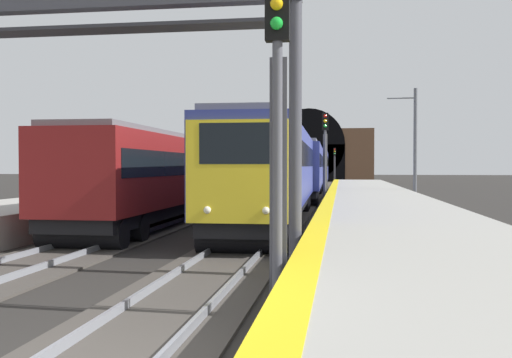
# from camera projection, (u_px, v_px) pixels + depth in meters

# --- Properties ---
(platform_right) EXTENTS (112.00, 4.89, 1.02)m
(platform_right) POSITION_uv_depth(u_px,v_px,m) (503.00, 357.00, 5.87)
(platform_right) COLOR #9E9B93
(platform_right) RESTS_ON ground_plane
(platform_right_edge_strip) EXTENTS (112.00, 0.50, 0.01)m
(platform_right_edge_strip) POSITION_uv_depth(u_px,v_px,m) (290.00, 299.00, 6.18)
(platform_right_edge_strip) COLOR yellow
(platform_right_edge_strip) RESTS_ON platform_right
(train_main_approaching) EXTENTS (57.28, 3.18, 4.15)m
(train_main_approaching) POSITION_uv_depth(u_px,v_px,m) (303.00, 167.00, 43.06)
(train_main_approaching) COLOR navy
(train_main_approaching) RESTS_ON ground_plane
(train_adjacent_platform) EXTENTS (61.06, 3.04, 4.70)m
(train_adjacent_platform) POSITION_uv_depth(u_px,v_px,m) (246.00, 170.00, 46.14)
(train_adjacent_platform) COLOR maroon
(train_adjacent_platform) RESTS_ON ground_plane
(railway_signal_near) EXTENTS (0.39, 0.38, 5.47)m
(railway_signal_near) POSITION_uv_depth(u_px,v_px,m) (277.00, 113.00, 9.00)
(railway_signal_near) COLOR #4C4C54
(railway_signal_near) RESTS_ON ground_plane
(railway_signal_mid) EXTENTS (0.39, 0.38, 5.72)m
(railway_signal_mid) POSITION_uv_depth(u_px,v_px,m) (325.00, 150.00, 34.93)
(railway_signal_mid) COLOR #4C4C54
(railway_signal_mid) RESTS_ON ground_plane
(railway_signal_far) EXTENTS (0.39, 0.38, 5.07)m
(railway_signal_far) POSITION_uv_depth(u_px,v_px,m) (335.00, 162.00, 81.88)
(railway_signal_far) COLOR #38383D
(railway_signal_far) RESTS_ON ground_plane
(overhead_signal_gantry) EXTENTS (0.70, 8.79, 6.38)m
(overhead_signal_gantry) POSITION_uv_depth(u_px,v_px,m) (108.00, 60.00, 12.99)
(overhead_signal_gantry) COLOR #3F3F47
(overhead_signal_gantry) RESTS_ON ground_plane
(tunnel_portal) EXTENTS (2.72, 20.69, 11.75)m
(tunnel_portal) POSITION_uv_depth(u_px,v_px,m) (309.00, 155.00, 93.08)
(tunnel_portal) COLOR brown
(tunnel_portal) RESTS_ON ground_plane
(catenary_mast_near) EXTENTS (0.22, 1.83, 7.27)m
(catenary_mast_near) POSITION_uv_depth(u_px,v_px,m) (415.00, 146.00, 35.30)
(catenary_mast_near) COLOR #595B60
(catenary_mast_near) RESTS_ON ground_plane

